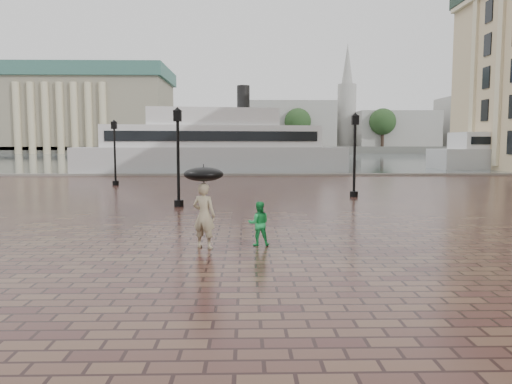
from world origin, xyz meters
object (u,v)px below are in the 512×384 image
street_lamps (209,154)px  adult_pedestrian (204,216)px  ferry_near (212,146)px  child_pedestrian (259,224)px

street_lamps → adult_pedestrian: bearing=-86.3°
adult_pedestrian → ferry_near: size_ratio=0.07×
street_lamps → ferry_near: ferry_near is taller
street_lamps → child_pedestrian: size_ratio=12.26×
street_lamps → child_pedestrian: bearing=-80.2°
street_lamps → ferry_near: (-1.23, 21.76, 0.28)m
ferry_near → adult_pedestrian: bearing=-95.5°
child_pedestrian → ferry_near: size_ratio=0.05×
adult_pedestrian → street_lamps: bearing=-64.0°
street_lamps → ferry_near: size_ratio=0.57×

